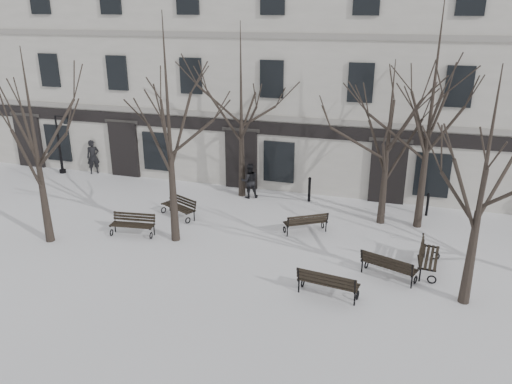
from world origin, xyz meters
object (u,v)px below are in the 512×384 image
at_px(bench_3, 179,206).
at_px(lamp_post, 62,139).
at_px(tree_2, 486,163).
at_px(tree_0, 32,125).
at_px(tree_1, 168,105).
at_px(bench_4, 306,222).
at_px(bench_5, 427,256).
at_px(bench_0, 133,224).
at_px(bench_1, 328,282).
at_px(bench_2, 388,265).

xyz_separation_m(bench_3, lamp_post, (-8.47, 3.71, 1.42)).
bearing_deg(tree_2, tree_0, -179.83).
relative_size(tree_1, lamp_post, 2.56).
distance_m(tree_0, tree_2, 14.91).
xyz_separation_m(bench_4, bench_5, (4.54, -1.75, 0.05)).
bearing_deg(tree_1, bench_0, -177.76).
relative_size(bench_1, bench_5, 1.00).
distance_m(bench_1, lamp_post, 17.67).
relative_size(bench_1, lamp_post, 0.59).
height_order(tree_1, bench_4, tree_1).
bearing_deg(bench_0, bench_1, -22.99).
distance_m(tree_1, bench_4, 7.01).
distance_m(bench_4, lamp_post, 14.57).
relative_size(bench_0, bench_1, 0.92).
height_order(tree_0, bench_5, tree_0).
distance_m(bench_0, bench_1, 8.39).
xyz_separation_m(tree_0, bench_3, (3.77, 3.63, -4.06)).
distance_m(bench_4, bench_5, 4.86).
xyz_separation_m(tree_0, bench_0, (2.80, 1.42, -4.06)).
relative_size(bench_2, bench_3, 1.05).
height_order(tree_2, bench_2, tree_2).
relative_size(tree_0, tree_1, 0.86).
height_order(bench_3, bench_4, bench_3).
xyz_separation_m(bench_2, bench_5, (1.23, 1.01, 0.02)).
bearing_deg(tree_1, tree_0, -162.10).
height_order(tree_2, bench_3, tree_2).
distance_m(tree_0, lamp_post, 9.11).
height_order(tree_0, tree_1, tree_1).
xyz_separation_m(bench_5, lamp_post, (-18.53, 5.54, 1.38)).
bearing_deg(lamp_post, tree_1, -32.23).
bearing_deg(bench_0, bench_3, 59.48).
bearing_deg(tree_2, bench_0, 173.54).
bearing_deg(bench_3, tree_2, 8.16).
distance_m(tree_2, bench_2, 4.63).
bearing_deg(bench_2, lamp_post, -0.65).
bearing_deg(tree_1, bench_2, -4.90).
xyz_separation_m(tree_0, tree_2, (14.91, 0.04, -0.09)).
xyz_separation_m(tree_2, bench_0, (-12.11, 1.37, -3.97)).
distance_m(tree_0, bench_1, 11.62).
bearing_deg(bench_1, bench_0, -8.18).
relative_size(bench_0, bench_4, 1.01).
height_order(bench_1, bench_2, bench_1).
distance_m(tree_2, bench_3, 12.36).
relative_size(tree_1, bench_3, 4.62).
relative_size(bench_2, bench_4, 1.08).
xyz_separation_m(tree_1, bench_0, (-1.79, -0.07, -4.77)).
xyz_separation_m(bench_1, lamp_post, (-15.57, 8.23, 1.38)).
relative_size(bench_3, bench_4, 1.03).
relative_size(bench_0, bench_2, 0.94).
distance_m(bench_1, bench_3, 8.42).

